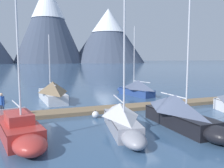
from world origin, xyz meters
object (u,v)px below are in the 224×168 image
(person_on_dock, at_px, (2,103))
(sailboat_far_berth, at_px, (181,113))
(sailboat_outer_slip, at_px, (136,88))
(sailboat_mid_dock_starboard, at_px, (122,119))
(sailboat_mid_dock_port, at_px, (52,92))
(sailboat_second_berth, at_px, (21,131))
(mooring_buoy_channel_marker, at_px, (95,114))

(person_on_dock, bearing_deg, sailboat_far_berth, -24.12)
(sailboat_outer_slip, bearing_deg, sailboat_mid_dock_starboard, -115.97)
(sailboat_outer_slip, distance_m, person_on_dock, 15.52)
(sailboat_far_berth, xyz_separation_m, person_on_dock, (-11.00, 4.92, 0.31))
(sailboat_mid_dock_starboard, xyz_separation_m, person_on_dock, (-7.19, 4.65, 0.50))
(sailboat_far_berth, height_order, sailboat_outer_slip, sailboat_far_berth)
(sailboat_far_berth, bearing_deg, sailboat_mid_dock_starboard, 175.82)
(sailboat_mid_dock_port, distance_m, sailboat_outer_slip, 9.66)
(sailboat_far_berth, bearing_deg, sailboat_outer_slip, 79.74)
(sailboat_mid_dock_starboard, height_order, sailboat_outer_slip, sailboat_mid_dock_starboard)
(sailboat_mid_dock_starboard, bearing_deg, sailboat_second_berth, -179.37)
(sailboat_mid_dock_port, height_order, sailboat_far_berth, sailboat_far_berth)
(sailboat_outer_slip, height_order, mooring_buoy_channel_marker, sailboat_outer_slip)
(sailboat_far_berth, bearing_deg, person_on_dock, 155.88)
(sailboat_second_berth, height_order, mooring_buoy_channel_marker, sailboat_second_berth)
(sailboat_second_berth, xyz_separation_m, sailboat_mid_dock_port, (2.14, 11.83, 0.36))
(sailboat_mid_dock_starboard, distance_m, sailboat_far_berth, 3.82)
(person_on_dock, distance_m, mooring_buoy_channel_marker, 6.55)
(sailboat_mid_dock_port, height_order, person_on_dock, sailboat_mid_dock_port)
(sailboat_second_berth, bearing_deg, person_on_dock, 108.34)
(sailboat_far_berth, relative_size, sailboat_outer_slip, 1.15)
(sailboat_second_berth, bearing_deg, sailboat_mid_dock_starboard, 0.63)
(person_on_dock, bearing_deg, sailboat_outer_slip, 30.81)
(mooring_buoy_channel_marker, bearing_deg, sailboat_outer_slip, 52.09)
(sailboat_second_berth, distance_m, sailboat_mid_dock_starboard, 5.63)
(sailboat_mid_dock_port, height_order, sailboat_outer_slip, sailboat_outer_slip)
(sailboat_second_berth, xyz_separation_m, sailboat_mid_dock_starboard, (5.63, 0.06, 0.16))
(sailboat_mid_dock_port, height_order, sailboat_mid_dock_starboard, sailboat_mid_dock_starboard)
(sailboat_second_berth, height_order, sailboat_mid_dock_starboard, sailboat_second_berth)
(sailboat_second_berth, xyz_separation_m, sailboat_far_berth, (9.44, -0.22, 0.35))
(sailboat_far_berth, height_order, mooring_buoy_channel_marker, sailboat_far_berth)
(sailboat_mid_dock_starboard, bearing_deg, mooring_buoy_channel_marker, 102.14)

